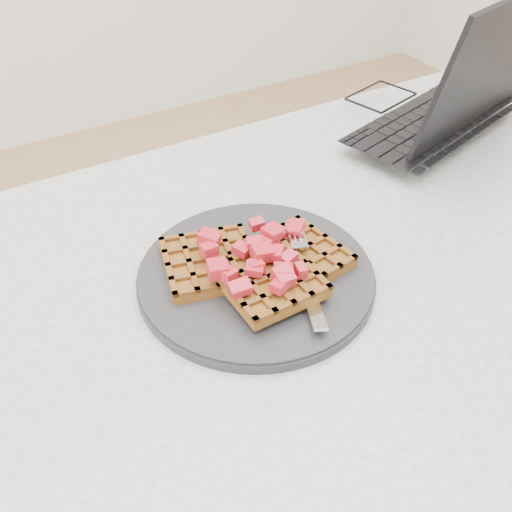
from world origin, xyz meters
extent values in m
cube|color=beige|center=(0.00, 0.00, 0.73)|extent=(1.20, 0.80, 0.03)
cube|color=silver|center=(0.55, 0.35, 0.36)|extent=(0.06, 0.06, 0.72)
cylinder|color=black|center=(-0.13, 0.03, 0.76)|extent=(0.29, 0.29, 0.02)
imported|color=black|center=(0.33, 0.26, 0.76)|extent=(0.43, 0.33, 0.03)
cube|color=black|center=(0.36, 0.14, 0.89)|extent=(0.35, 0.14, 0.23)
camera|label=1|loc=(-0.39, -0.42, 1.23)|focal=40.00mm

